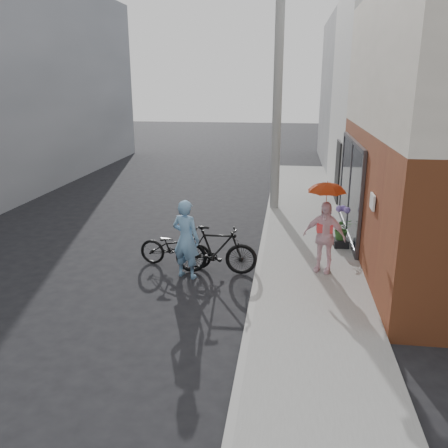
% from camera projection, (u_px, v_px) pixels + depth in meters
% --- Properties ---
extents(ground, '(80.00, 80.00, 0.00)m').
position_uv_depth(ground, '(211.00, 283.00, 9.96)').
color(ground, black).
rests_on(ground, ground).
extents(sidewalk, '(2.20, 24.00, 0.12)m').
position_uv_depth(sidewalk, '(309.00, 252.00, 11.57)').
color(sidewalk, gray).
rests_on(sidewalk, ground).
extents(curb, '(0.12, 24.00, 0.12)m').
position_uv_depth(curb, '(262.00, 250.00, 11.72)').
color(curb, '#9E9E99').
rests_on(curb, ground).
extents(east_building_far, '(8.00, 8.00, 7.00)m').
position_uv_depth(east_building_far, '(408.00, 93.00, 23.19)').
color(east_building_far, slate).
rests_on(east_building_far, ground).
extents(utility_pole, '(0.28, 0.28, 7.00)m').
position_uv_depth(utility_pole, '(277.00, 100.00, 14.50)').
color(utility_pole, '#9E9E99').
rests_on(utility_pole, ground).
extents(officer, '(0.72, 0.59, 1.71)m').
position_uv_depth(officer, '(186.00, 239.00, 10.04)').
color(officer, '#70A0C8').
rests_on(officer, ground).
extents(bike_left, '(1.76, 0.80, 0.90)m').
position_uv_depth(bike_left, '(175.00, 247.00, 10.76)').
color(bike_left, black).
rests_on(bike_left, ground).
extents(bike_right, '(1.81, 0.56, 1.08)m').
position_uv_depth(bike_right, '(216.00, 250.00, 10.32)').
color(bike_right, black).
rests_on(bike_right, ground).
extents(kimono_woman, '(0.98, 0.65, 1.55)m').
position_uv_depth(kimono_woman, '(324.00, 237.00, 10.07)').
color(kimono_woman, white).
rests_on(kimono_woman, sidewalk).
extents(parasol, '(0.78, 0.78, 0.68)m').
position_uv_depth(parasol, '(327.00, 185.00, 9.75)').
color(parasol, '#C24316').
rests_on(parasol, kimono_woman).
extents(planter, '(0.37, 0.37, 0.19)m').
position_uv_depth(planter, '(341.00, 243.00, 11.76)').
color(planter, black).
rests_on(planter, sidewalk).
extents(potted_plant, '(0.49, 0.43, 0.55)m').
position_uv_depth(potted_plant, '(342.00, 229.00, 11.66)').
color(potted_plant, '#326126').
rests_on(potted_plant, planter).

